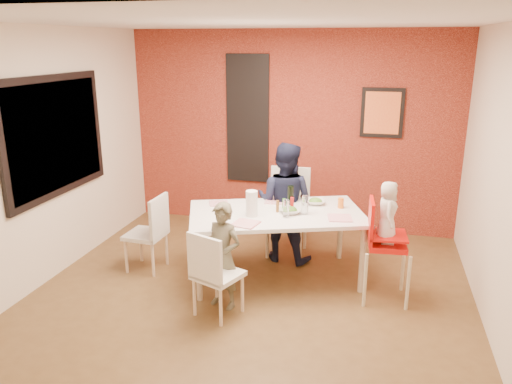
% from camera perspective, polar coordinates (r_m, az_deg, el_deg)
% --- Properties ---
extents(ground, '(4.50, 4.50, 0.00)m').
position_cam_1_polar(ground, '(5.25, -0.82, -11.98)').
color(ground, brown).
rests_on(ground, ground).
extents(ceiling, '(4.50, 4.50, 0.02)m').
position_cam_1_polar(ceiling, '(4.61, -0.96, 18.95)').
color(ceiling, silver).
rests_on(ceiling, wall_back).
extents(wall_back, '(4.50, 0.02, 2.70)m').
position_cam_1_polar(wall_back, '(6.90, 3.99, 6.92)').
color(wall_back, beige).
rests_on(wall_back, ground).
extents(wall_front, '(4.50, 0.02, 2.70)m').
position_cam_1_polar(wall_front, '(2.76, -13.20, -8.83)').
color(wall_front, beige).
rests_on(wall_front, ground).
extents(wall_left, '(0.02, 4.50, 2.70)m').
position_cam_1_polar(wall_left, '(5.75, -23.16, 3.61)').
color(wall_left, beige).
rests_on(wall_left, ground).
extents(wall_right, '(0.02, 4.50, 2.70)m').
position_cam_1_polar(wall_right, '(4.72, 26.55, 0.55)').
color(wall_right, beige).
rests_on(wall_right, ground).
extents(brick_accent_wall, '(4.50, 0.02, 2.70)m').
position_cam_1_polar(brick_accent_wall, '(6.88, 3.96, 6.89)').
color(brick_accent_wall, maroon).
rests_on(brick_accent_wall, ground).
extents(picture_window_frame, '(0.05, 1.70, 1.30)m').
position_cam_1_polar(picture_window_frame, '(5.85, -21.98, 5.96)').
color(picture_window_frame, black).
rests_on(picture_window_frame, wall_left).
extents(picture_window_pane, '(0.02, 1.55, 1.15)m').
position_cam_1_polar(picture_window_pane, '(5.84, -21.86, 5.96)').
color(picture_window_pane, black).
rests_on(picture_window_pane, wall_left).
extents(glassblock_strip, '(0.55, 0.03, 1.70)m').
position_cam_1_polar(glassblock_strip, '(6.97, -0.95, 8.30)').
color(glassblock_strip, silver).
rests_on(glassblock_strip, wall_back).
extents(glassblock_surround, '(0.60, 0.03, 1.76)m').
position_cam_1_polar(glassblock_surround, '(6.97, -0.96, 8.30)').
color(glassblock_surround, black).
rests_on(glassblock_surround, wall_back).
extents(art_print_frame, '(0.54, 0.03, 0.64)m').
position_cam_1_polar(art_print_frame, '(6.71, 14.22, 8.77)').
color(art_print_frame, black).
rests_on(art_print_frame, wall_back).
extents(art_print_canvas, '(0.44, 0.01, 0.54)m').
position_cam_1_polar(art_print_canvas, '(6.70, 14.22, 8.75)').
color(art_print_canvas, orange).
rests_on(art_print_canvas, wall_back).
extents(dining_table, '(2.09, 1.60, 0.77)m').
position_cam_1_polar(dining_table, '(5.40, 2.33, -2.98)').
color(dining_table, white).
rests_on(dining_table, ground).
extents(chair_near, '(0.52, 0.52, 0.86)m').
position_cam_1_polar(chair_near, '(4.72, -4.99, -8.97)').
color(chair_near, white).
rests_on(chair_near, ground).
extents(chair_far, '(0.49, 0.49, 1.05)m').
position_cam_1_polar(chair_far, '(6.16, 3.72, -1.60)').
color(chair_far, white).
rests_on(chair_far, ground).
extents(chair_left, '(0.43, 0.43, 0.89)m').
position_cam_1_polar(chair_left, '(5.78, -11.87, -4.18)').
color(chair_left, silver).
rests_on(chair_left, ground).
extents(high_chair, '(0.48, 0.48, 1.05)m').
position_cam_1_polar(high_chair, '(5.14, 14.23, -5.41)').
color(high_chair, red).
rests_on(high_chair, ground).
extents(child_near, '(0.45, 0.36, 1.07)m').
position_cam_1_polar(child_near, '(4.88, -3.80, -7.29)').
color(child_near, brown).
rests_on(child_near, ground).
extents(child_far, '(0.77, 0.65, 1.43)m').
position_cam_1_polar(child_far, '(5.88, 3.30, -1.18)').
color(child_far, black).
rests_on(child_far, ground).
extents(toddler, '(0.22, 0.32, 0.62)m').
position_cam_1_polar(toddler, '(5.04, 14.80, -2.26)').
color(toddler, silver).
rests_on(toddler, high_chair).
extents(plate_near_left, '(0.28, 0.28, 0.01)m').
position_cam_1_polar(plate_near_left, '(5.02, -1.23, -3.63)').
color(plate_near_left, white).
rests_on(plate_near_left, dining_table).
extents(plate_far_mid, '(0.26, 0.26, 0.01)m').
position_cam_1_polar(plate_far_mid, '(5.73, 2.30, -1.03)').
color(plate_far_mid, silver).
rests_on(plate_far_mid, dining_table).
extents(plate_near_right, '(0.28, 0.28, 0.01)m').
position_cam_1_polar(plate_near_right, '(5.25, 9.56, -2.94)').
color(plate_near_right, white).
rests_on(plate_near_right, dining_table).
extents(plate_far_left, '(0.27, 0.27, 0.01)m').
position_cam_1_polar(plate_far_left, '(5.66, -4.27, -1.29)').
color(plate_far_left, silver).
rests_on(plate_far_left, dining_table).
extents(salad_bowl_a, '(0.29, 0.29, 0.05)m').
position_cam_1_polar(salad_bowl_a, '(5.34, 3.94, -2.16)').
color(salad_bowl_a, white).
rests_on(salad_bowl_a, dining_table).
extents(salad_bowl_b, '(0.26, 0.26, 0.05)m').
position_cam_1_polar(salad_bowl_b, '(5.67, 6.81, -1.12)').
color(salad_bowl_b, silver).
rests_on(salad_bowl_b, dining_table).
extents(wine_bottle, '(0.07, 0.07, 0.26)m').
position_cam_1_polar(wine_bottle, '(5.46, 3.95, -0.62)').
color(wine_bottle, black).
rests_on(wine_bottle, dining_table).
extents(wine_glass_a, '(0.07, 0.07, 0.19)m').
position_cam_1_polar(wine_glass_a, '(5.19, 3.46, -1.93)').
color(wine_glass_a, white).
rests_on(wine_glass_a, dining_table).
extents(wine_glass_b, '(0.07, 0.07, 0.20)m').
position_cam_1_polar(wine_glass_b, '(5.30, 5.61, -1.48)').
color(wine_glass_b, silver).
rests_on(wine_glass_b, dining_table).
extents(paper_towel_roll, '(0.12, 0.12, 0.27)m').
position_cam_1_polar(paper_towel_roll, '(5.21, -0.49, -1.33)').
color(paper_towel_roll, white).
rests_on(paper_towel_roll, dining_table).
extents(condiment_red, '(0.04, 0.04, 0.15)m').
position_cam_1_polar(condiment_red, '(5.39, 4.14, -1.41)').
color(condiment_red, '#B81212').
rests_on(condiment_red, dining_table).
extents(condiment_green, '(0.04, 0.04, 0.14)m').
position_cam_1_polar(condiment_green, '(5.38, 3.21, -1.49)').
color(condiment_green, '#337A28').
rests_on(condiment_green, dining_table).
extents(condiment_brown, '(0.03, 0.03, 0.13)m').
position_cam_1_polar(condiment_brown, '(5.35, 2.47, -1.64)').
color(condiment_brown, brown).
rests_on(condiment_brown, dining_table).
extents(sippy_cup, '(0.07, 0.07, 0.11)m').
position_cam_1_polar(sippy_cup, '(5.56, 9.66, -1.26)').
color(sippy_cup, orange).
rests_on(sippy_cup, dining_table).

